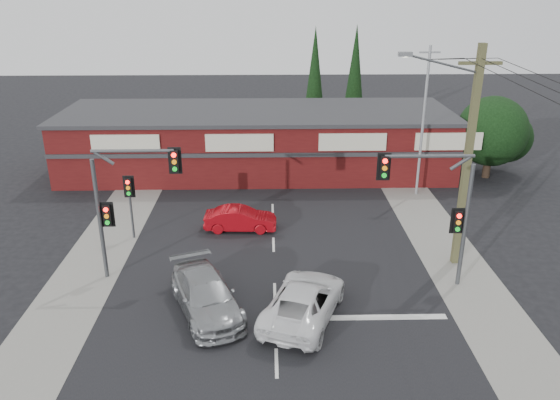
{
  "coord_description": "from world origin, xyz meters",
  "views": [
    {
      "loc": [
        -0.22,
        -19.63,
        12.24
      ],
      "look_at": [
        0.28,
        3.0,
        3.23
      ],
      "focal_mm": 35.0,
      "sensor_mm": 36.0,
      "label": 1
    }
  ],
  "objects_px": {
    "red_sedan": "(240,219)",
    "shop_building": "(257,140)",
    "utility_pole": "(466,152)",
    "silver_suv": "(206,295)",
    "white_suv": "(304,301)"
  },
  "relations": [
    {
      "from": "silver_suv",
      "to": "utility_pole",
      "type": "height_order",
      "value": "utility_pole"
    },
    {
      "from": "white_suv",
      "to": "silver_suv",
      "type": "height_order",
      "value": "silver_suv"
    },
    {
      "from": "red_sedan",
      "to": "shop_building",
      "type": "height_order",
      "value": "shop_building"
    },
    {
      "from": "silver_suv",
      "to": "shop_building",
      "type": "distance_m",
      "value": 18.02
    },
    {
      "from": "red_sedan",
      "to": "shop_building",
      "type": "relative_size",
      "value": 0.14
    },
    {
      "from": "utility_pole",
      "to": "silver_suv",
      "type": "bearing_deg",
      "value": -160.76
    },
    {
      "from": "silver_suv",
      "to": "utility_pole",
      "type": "xyz_separation_m",
      "value": [
        11.11,
        3.88,
        4.65
      ]
    },
    {
      "from": "red_sedan",
      "to": "silver_suv",
      "type": "bearing_deg",
      "value": 174.66
    },
    {
      "from": "shop_building",
      "to": "white_suv",
      "type": "bearing_deg",
      "value": -83.45
    },
    {
      "from": "utility_pole",
      "to": "red_sedan",
      "type": "bearing_deg",
      "value": 158.88
    },
    {
      "from": "white_suv",
      "to": "red_sedan",
      "type": "bearing_deg",
      "value": -50.59
    },
    {
      "from": "silver_suv",
      "to": "red_sedan",
      "type": "distance_m",
      "value": 7.84
    },
    {
      "from": "red_sedan",
      "to": "shop_building",
      "type": "xyz_separation_m",
      "value": [
        0.74,
        10.1,
        1.51
      ]
    },
    {
      "from": "utility_pole",
      "to": "shop_building",
      "type": "bearing_deg",
      "value": 123.76
    },
    {
      "from": "shop_building",
      "to": "utility_pole",
      "type": "height_order",
      "value": "utility_pole"
    }
  ]
}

